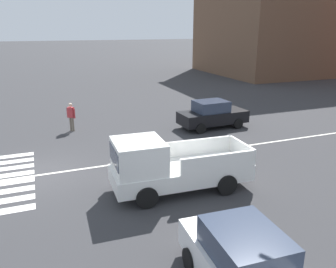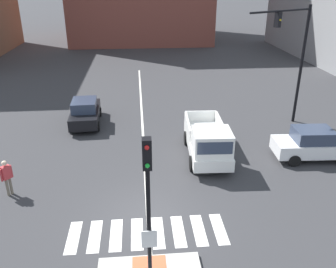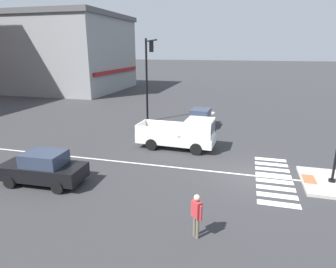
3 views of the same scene
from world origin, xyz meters
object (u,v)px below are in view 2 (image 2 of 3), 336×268
traffic_light_mast (294,51)px  pedestrian_at_curb_left (7,175)px  signal_pole (148,206)px  pickup_truck_white_eastbound_mid (208,142)px  car_white_cross_right (314,144)px  car_black_westbound_far (85,112)px

traffic_light_mast → pedestrian_at_curb_left: (-15.02, -6.81, -3.72)m
signal_pole → pickup_truck_white_eastbound_mid: (3.31, 8.23, -2.15)m
car_white_cross_right → pickup_truck_white_eastbound_mid: pickup_truck_white_eastbound_mid is taller
signal_pole → pickup_truck_white_eastbound_mid: signal_pole is taller
traffic_light_mast → car_white_cross_right: bearing=-94.7°
car_white_cross_right → pickup_truck_white_eastbound_mid: size_ratio=0.81×
signal_pole → car_white_cross_right: (8.78, 7.89, -2.31)m
signal_pole → traffic_light_mast: bearing=53.9°
signal_pole → car_black_westbound_far: bearing=104.5°
traffic_light_mast → car_black_westbound_far: bearing=174.8°
traffic_light_mast → pedestrian_at_curb_left: traffic_light_mast is taller
pickup_truck_white_eastbound_mid → pedestrian_at_curb_left: size_ratio=3.10×
pedestrian_at_curb_left → signal_pole: bearing=-44.5°
signal_pole → pedestrian_at_curb_left: signal_pole is taller
signal_pole → car_white_cross_right: bearing=42.0°
pickup_truck_white_eastbound_mid → pedestrian_at_curb_left: pickup_truck_white_eastbound_mid is taller
traffic_light_mast → car_black_westbound_far: 13.35m
signal_pole → car_black_westbound_far: size_ratio=1.19×
car_black_westbound_far → pedestrian_at_curb_left: size_ratio=2.50×
car_black_westbound_far → pickup_truck_white_eastbound_mid: pickup_truck_white_eastbound_mid is taller
traffic_light_mast → pickup_truck_white_eastbound_mid: bearing=-143.5°
traffic_light_mast → pedestrian_at_curb_left: size_ratio=4.34×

